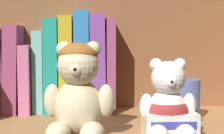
# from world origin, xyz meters

# --- Properties ---
(shelf_board) EXTENTS (0.67, 0.31, 0.02)m
(shelf_board) POSITION_xyz_m (0.00, 0.00, 0.01)
(shelf_board) COLOR olive
(shelf_board) RESTS_ON ground
(shelf_back_panel) EXTENTS (0.70, 0.01, 0.30)m
(shelf_back_panel) POSITION_xyz_m (0.00, 0.16, 0.15)
(shelf_back_panel) COLOR brown
(shelf_back_panel) RESTS_ON ground
(book_3) EXTENTS (0.02, 0.11, 0.19)m
(book_3) POSITION_xyz_m (-0.23, 0.13, 0.11)
(book_3) COLOR brown
(book_3) RESTS_ON shelf_board
(book_4) EXTENTS (0.04, 0.13, 0.20)m
(book_4) POSITION_xyz_m (-0.21, 0.13, 0.12)
(book_4) COLOR #8E3962
(book_4) RESTS_ON shelf_board
(book_5) EXTENTS (0.02, 0.13, 0.16)m
(book_5) POSITION_xyz_m (-0.18, 0.13, 0.10)
(book_5) COLOR #BB608C
(book_5) RESTS_ON shelf_board
(book_6) EXTENTS (0.02, 0.09, 0.19)m
(book_6) POSITION_xyz_m (-0.15, 0.13, 0.12)
(book_6) COLOR #69A8A1
(book_6) RESTS_ON shelf_board
(book_7) EXTENTS (0.03, 0.12, 0.22)m
(book_7) POSITION_xyz_m (-0.12, 0.13, 0.13)
(book_7) COLOR #18887A
(book_7) RESTS_ON shelf_board
(book_8) EXTENTS (0.03, 0.13, 0.23)m
(book_8) POSITION_xyz_m (-0.08, 0.13, 0.13)
(book_8) COLOR #B29B22
(book_8) RESTS_ON shelf_board
(book_9) EXTENTS (0.03, 0.12, 0.24)m
(book_9) POSITION_xyz_m (-0.05, 0.13, 0.14)
(book_9) COLOR #2972B6
(book_9) RESTS_ON shelf_board
(book_10) EXTENTS (0.04, 0.12, 0.23)m
(book_10) POSITION_xyz_m (-0.01, 0.13, 0.13)
(book_10) COLOR #733C8D
(book_10) RESTS_ON shelf_board
(book_11) EXTENTS (0.02, 0.13, 0.22)m
(book_11) POSITION_xyz_m (0.02, 0.13, 0.13)
(book_11) COLOR #883D61
(book_11) RESTS_ON shelf_board
(teddy_bear_larger) EXTENTS (0.13, 0.13, 0.17)m
(teddy_bear_larger) POSITION_xyz_m (-0.05, -0.11, 0.10)
(teddy_bear_larger) COLOR beige
(teddy_bear_larger) RESTS_ON shelf_board
(teddy_bear_smaller) EXTENTS (0.10, 0.11, 0.14)m
(teddy_bear_smaller) POSITION_xyz_m (0.11, -0.12, 0.08)
(teddy_bear_smaller) COLOR white
(teddy_bear_smaller) RESTS_ON shelf_board
(pillar_candle) EXTENTS (0.06, 0.06, 0.09)m
(pillar_candle) POSITION_xyz_m (0.18, 0.02, 0.06)
(pillar_candle) COLOR #4C5B99
(pillar_candle) RESTS_ON shelf_board
(small_product_box) EXTENTS (0.09, 0.07, 0.04)m
(small_product_box) POSITION_xyz_m (0.11, -0.11, 0.04)
(small_product_box) COLOR silver
(small_product_box) RESTS_ON shelf_board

